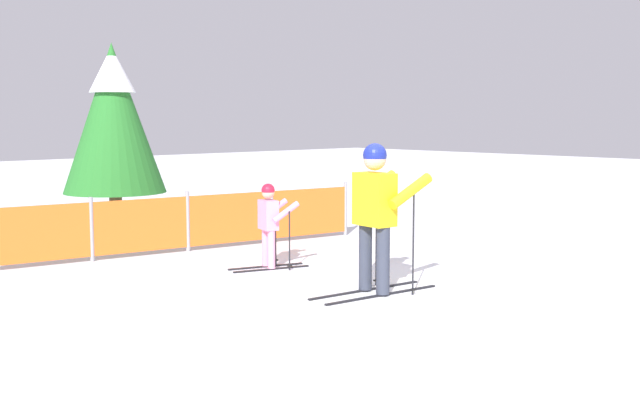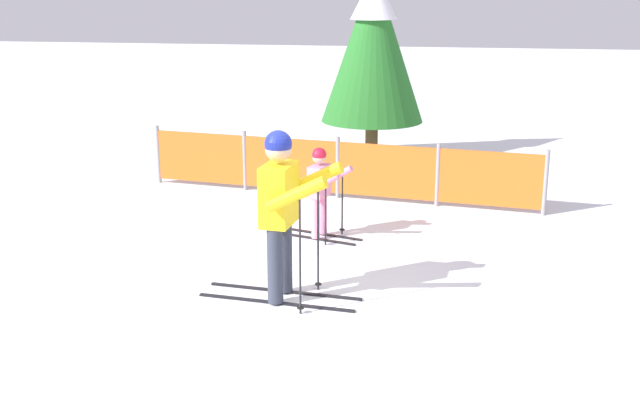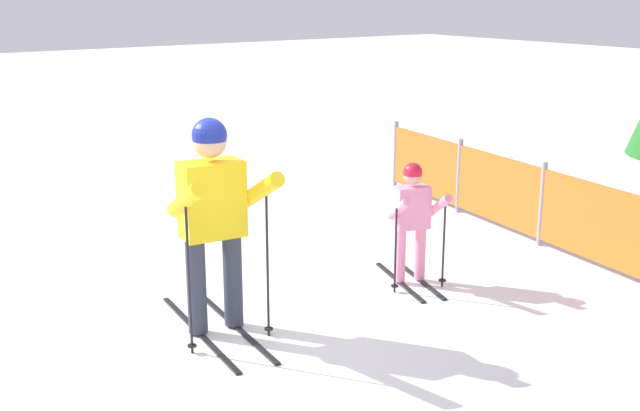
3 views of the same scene
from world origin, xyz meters
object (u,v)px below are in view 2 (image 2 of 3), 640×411
object	(u,v)px
skier_child	(321,186)
safety_fence	(338,168)
skier_adult	(282,200)
conifer_far	(373,43)

from	to	relation	value
skier_child	safety_fence	world-z (taller)	skier_child
safety_fence	skier_child	bearing A→B (deg)	-88.61
skier_adult	safety_fence	distance (m)	3.91
safety_fence	conifer_far	bearing A→B (deg)	84.65
skier_adult	skier_child	distance (m)	2.03
safety_fence	conifer_far	distance (m)	3.05
safety_fence	conifer_far	xyz separation A→B (m)	(0.24, 2.60, 1.58)
skier_child	conifer_far	distance (m)	4.68
skier_child	conifer_far	size ratio (longest dim) A/B	0.35
skier_child	conifer_far	xyz separation A→B (m)	(0.20, 4.48, 1.36)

